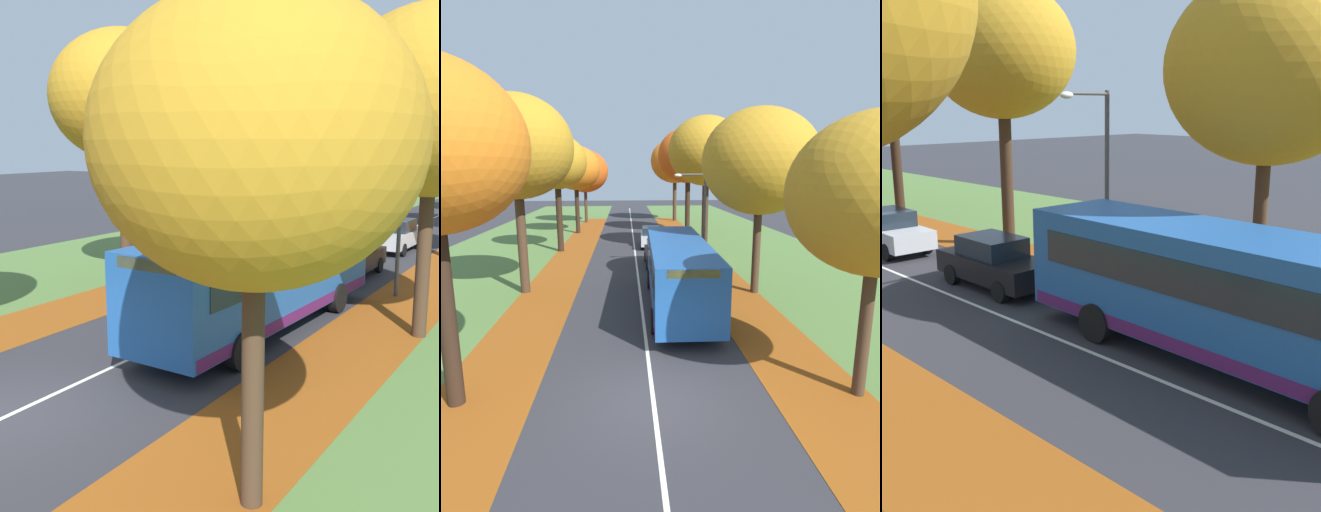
# 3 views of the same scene
# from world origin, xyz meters

# --- Properties ---
(ground_plane) EXTENTS (160.00, 160.00, 0.00)m
(ground_plane) POSITION_xyz_m (0.00, 0.00, 0.00)
(ground_plane) COLOR #2D2D33
(grass_verge_left) EXTENTS (12.00, 90.00, 0.01)m
(grass_verge_left) POSITION_xyz_m (-9.20, 20.00, 0.00)
(grass_verge_left) COLOR #517538
(grass_verge_left) RESTS_ON ground
(leaf_litter_left) EXTENTS (2.80, 60.00, 0.00)m
(leaf_litter_left) POSITION_xyz_m (-4.60, 14.00, 0.01)
(leaf_litter_left) COLOR #8C4714
(leaf_litter_left) RESTS_ON grass_verge_left
(leaf_litter_right) EXTENTS (2.80, 60.00, 0.00)m
(leaf_litter_right) POSITION_xyz_m (4.60, 14.00, 0.01)
(leaf_litter_right) COLOR #8C4714
(leaf_litter_right) RESTS_ON grass_verge_right
(road_centre_line) EXTENTS (0.12, 80.00, 0.01)m
(road_centre_line) POSITION_xyz_m (0.00, 20.00, 0.00)
(road_centre_line) COLOR silver
(road_centre_line) RESTS_ON ground
(tree_left_near) EXTENTS (5.49, 5.49, 9.66)m
(tree_left_near) POSITION_xyz_m (-5.83, 10.50, 7.16)
(tree_left_near) COLOR #422D1E
(tree_left_near) RESTS_ON ground
(tree_left_mid) EXTENTS (4.50, 4.50, 8.83)m
(tree_left_mid) POSITION_xyz_m (-5.74, 21.49, 6.75)
(tree_left_mid) COLOR black
(tree_left_mid) RESTS_ON ground
(tree_left_far) EXTENTS (4.81, 4.81, 8.63)m
(tree_left_far) POSITION_xyz_m (-5.51, 31.11, 6.44)
(tree_left_far) COLOR black
(tree_left_far) RESTS_ON ground
(tree_left_distant) EXTENTS (5.64, 5.64, 8.73)m
(tree_left_distant) POSITION_xyz_m (-5.53, 40.20, 6.17)
(tree_left_distant) COLOR #422D1E
(tree_left_distant) RESTS_ON ground
(tree_right_nearest) EXTENTS (4.58, 4.58, 7.52)m
(tree_right_nearest) POSITION_xyz_m (5.65, -0.16, 5.44)
(tree_right_nearest) COLOR #422D1E
(tree_right_nearest) RESTS_ON ground
(tree_right_near) EXTENTS (5.63, 5.63, 9.05)m
(tree_right_near) POSITION_xyz_m (5.83, 9.46, 6.49)
(tree_right_near) COLOR #422D1E
(tree_right_near) RESTS_ON ground
(streetlamp_right) EXTENTS (1.89, 0.28, 6.00)m
(streetlamp_right) POSITION_xyz_m (3.67, 13.68, 3.74)
(streetlamp_right) COLOR #47474C
(streetlamp_right) RESTS_ON ground
(bus) EXTENTS (2.90, 10.48, 2.98)m
(bus) POSITION_xyz_m (1.66, 7.78, 1.70)
(bus) COLOR #1E5199
(bus) RESTS_ON ground
(car_black_lead) EXTENTS (1.80, 4.21, 1.62)m
(car_black_lead) POSITION_xyz_m (1.47, 16.11, 0.81)
(car_black_lead) COLOR black
(car_black_lead) RESTS_ON ground
(car_silver_following) EXTENTS (1.89, 4.25, 1.62)m
(car_silver_following) POSITION_xyz_m (1.41, 22.96, 0.81)
(car_silver_following) COLOR #B7BABF
(car_silver_following) RESTS_ON ground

